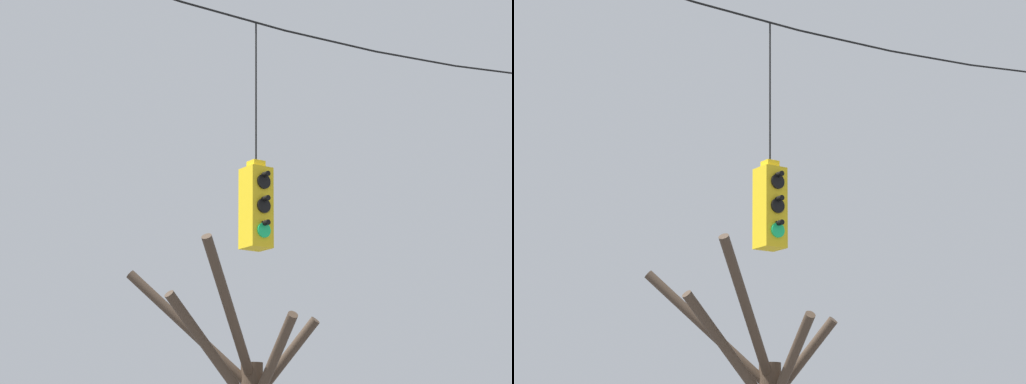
# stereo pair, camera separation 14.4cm
# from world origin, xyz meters

# --- Properties ---
(span_wire) EXTENTS (11.94, 0.03, 0.45)m
(span_wire) POSITION_xyz_m (0.00, -0.06, 7.85)
(span_wire) COLOR black
(traffic_light_near_right_pole) EXTENTS (0.34, 0.58, 3.21)m
(traffic_light_near_right_pole) POSITION_xyz_m (0.35, -0.06, 5.07)
(traffic_light_near_right_pole) COLOR yellow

